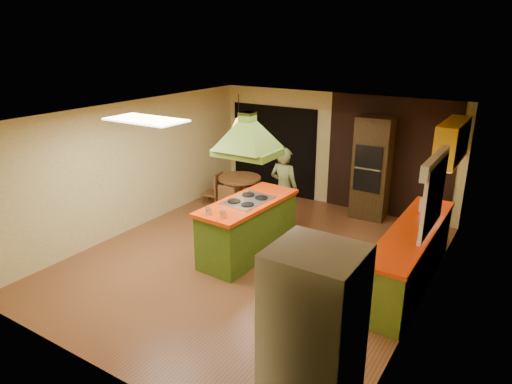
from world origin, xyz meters
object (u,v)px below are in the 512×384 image
Objects in this scene: wall_oven at (372,168)px; refrigerator at (313,344)px; kitchen_island at (248,228)px; dining_table at (240,186)px; canister_large at (424,205)px; man at (284,189)px.

refrigerator is at bearing -79.55° from wall_oven.
kitchen_island is 2.20× the size of dining_table.
wall_oven is at bearing 103.41° from refrigerator.
refrigerator is 8.83× the size of canister_large.
refrigerator is at bearing -90.54° from canister_large.
canister_large is at bearing 30.06° from kitchen_island.
refrigerator reaches higher than kitchen_island.
kitchen_island is 1.25× the size of man.
kitchen_island is 2.31m from dining_table.
man reaches higher than dining_table.
wall_oven is 9.75× the size of canister_large.
dining_table is (-2.60, -1.02, -0.57)m from wall_oven.
man is at bearing 95.26° from kitchen_island.
man is 4.89m from refrigerator.
refrigerator is 4.10m from canister_large.
man is at bearing -132.67° from wall_oven.
man is 1.95m from wall_oven.
refrigerator reaches higher than man.
wall_oven is at bearing -126.87° from man.
dining_table is at bearing -161.60° from wall_oven.
wall_oven reaches higher than man.
kitchen_island is at bearing -153.09° from canister_large.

